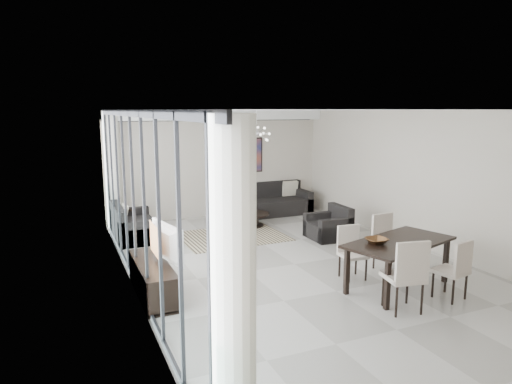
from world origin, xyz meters
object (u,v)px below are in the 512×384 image
sofa_main (267,204)px  television (161,243)px  dining_table (399,246)px  coffee_table (251,219)px  tv_console (153,279)px

sofa_main → television: (-3.92, -4.46, 0.54)m
television → dining_table: 3.84m
sofa_main → television: bearing=-131.4°
television → sofa_main: bearing=-53.5°
coffee_table → television: (-2.97, -3.41, 0.65)m
tv_console → television: television is taller
television → dining_table: bearing=-122.4°
dining_table → television: bearing=159.8°
television → coffee_table: bearing=-53.2°
sofa_main → dining_table: sofa_main is taller
tv_console → dining_table: bearing=-19.2°
television → dining_table: television is taller
sofa_main → tv_console: size_ratio=1.39×
coffee_table → dining_table: 4.81m
sofa_main → dining_table: (-0.32, -5.78, 0.42)m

